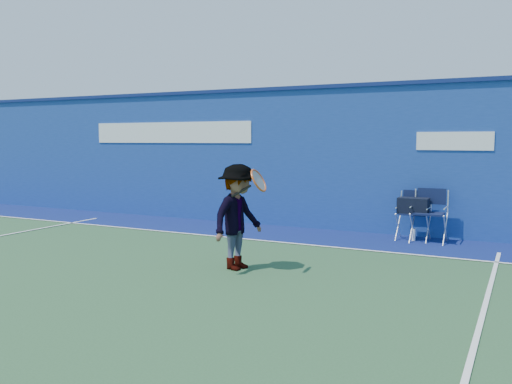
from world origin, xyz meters
The scene contains 8 objects.
ground centered at (0.00, 0.00, 0.00)m, with size 80.00×80.00×0.00m, color #2A4F2D.
stadium_wall centered at (0.00, 5.20, 1.55)m, with size 24.00×0.50×3.08m.
out_of_bounds_strip centered at (0.00, 4.10, 0.00)m, with size 24.00×1.80×0.01m, color navy.
court_lines centered at (0.00, 0.60, 0.01)m, with size 24.00×12.00×0.01m.
directors_chair_left centered at (2.95, 4.59, 0.40)m, with size 0.57×0.51×0.95m.
directors_chair_right centered at (3.25, 4.51, 0.31)m, with size 0.60×0.54×1.00m.
water_bottle centered at (2.99, 4.49, 0.12)m, with size 0.07×0.07×0.24m, color white.
tennis_player centered at (1.06, 1.04, 0.79)m, with size 0.89×1.10×1.57m.
Camera 1 is at (4.88, -5.94, 1.92)m, focal length 38.00 mm.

